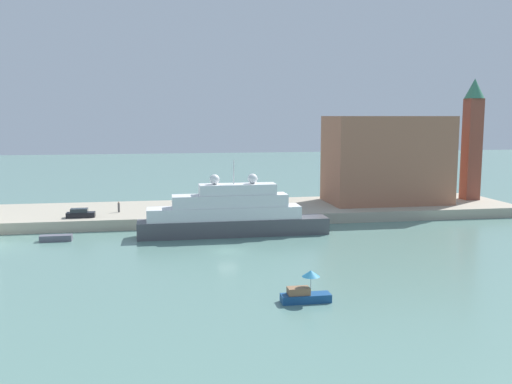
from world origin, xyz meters
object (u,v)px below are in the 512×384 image
at_px(parked_car, 80,214).
at_px(person_figure, 119,207).
at_px(small_motorboat, 305,292).
at_px(large_yacht, 231,215).
at_px(work_barge, 56,238).
at_px(bell_tower, 472,135).
at_px(harbor_building, 387,159).
at_px(mooring_bollard, 233,212).

relative_size(parked_car, person_figure, 2.47).
relative_size(small_motorboat, person_figure, 2.69).
relative_size(large_yacht, person_figure, 15.91).
relative_size(work_barge, parked_car, 1.00).
bearing_deg(large_yacht, small_motorboat, -84.41).
distance_m(large_yacht, person_figure, 21.88).
xyz_separation_m(small_motorboat, bell_tower, (45.61, 48.86, 13.23)).
relative_size(bell_tower, parked_car, 5.21).
bearing_deg(person_figure, small_motorboat, -65.73).
bearing_deg(small_motorboat, work_barge, 131.48).
xyz_separation_m(small_motorboat, harbor_building, (28.14, 48.19, 8.74)).
bearing_deg(person_figure, mooring_bollard, -16.77).
xyz_separation_m(large_yacht, work_barge, (-25.22, 0.33, -2.65)).
height_order(large_yacht, harbor_building, harbor_building).
bearing_deg(bell_tower, parked_car, -173.90).
xyz_separation_m(large_yacht, small_motorboat, (3.10, -31.71, -2.09)).
distance_m(large_yacht, bell_tower, 52.83).
relative_size(small_motorboat, harbor_building, 0.22).
height_order(large_yacht, person_figure, large_yacht).
height_order(parked_car, mooring_bollard, parked_car).
xyz_separation_m(small_motorboat, mooring_bollard, (-1.82, 39.57, 1.18)).
distance_m(bell_tower, person_figure, 67.10).
bearing_deg(small_motorboat, bell_tower, 46.97).
xyz_separation_m(small_motorboat, work_barge, (-28.33, 32.04, -0.56)).
height_order(large_yacht, small_motorboat, large_yacht).
xyz_separation_m(parked_car, person_figure, (5.71, 3.96, 0.22)).
relative_size(person_figure, mooring_bollard, 2.07).
height_order(small_motorboat, work_barge, small_motorboat).
relative_size(small_motorboat, bell_tower, 0.21).
height_order(work_barge, mooring_bollard, mooring_bollard).
xyz_separation_m(small_motorboat, person_figure, (-20.36, 45.16, 1.58)).
distance_m(small_motorboat, mooring_bollard, 39.63).
bearing_deg(mooring_bollard, bell_tower, 11.08).
xyz_separation_m(harbor_building, parked_car, (-54.21, -6.99, -7.38)).
xyz_separation_m(small_motorboat, parked_car, (-26.07, 41.20, 1.36)).
height_order(harbor_building, parked_car, harbor_building).
bearing_deg(person_figure, work_barge, -121.26).
height_order(harbor_building, bell_tower, bell_tower).
height_order(harbor_building, person_figure, harbor_building).
relative_size(harbor_building, parked_car, 4.94).
bearing_deg(parked_car, small_motorboat, -57.67).
bearing_deg(bell_tower, person_figure, -176.79).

